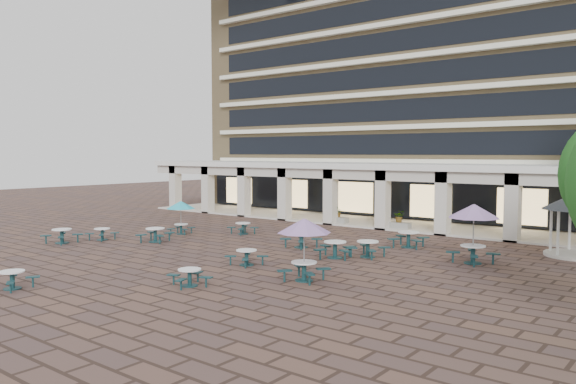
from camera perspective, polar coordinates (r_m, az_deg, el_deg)
name	(u,v)px	position (r m, az deg, el deg)	size (l,w,h in m)	color
ground	(231,251)	(29.64, -5.83, -6.01)	(120.00, 120.00, 0.00)	brown
apartment_building	(436,66)	(51.19, 14.85, 12.25)	(40.00, 15.50, 25.20)	#A1875B
retail_arcade	(373,182)	(41.16, 8.66, 0.97)	(42.00, 6.60, 4.40)	white
picnic_table_0	(62,235)	(34.50, -21.99, -4.04)	(2.08, 2.08, 0.81)	#164042
picnic_table_1	(12,278)	(23.83, -26.23, -7.86)	(1.80, 1.80, 0.69)	#164042
picnic_table_2	(247,256)	(25.91, -4.24, -6.50)	(1.72, 1.72, 0.71)	#164042
picnic_table_3	(190,276)	(22.20, -9.97, -8.38)	(1.85, 1.85, 0.67)	#164042
picnic_table_4	(181,206)	(36.05, -10.84, -1.43)	(1.81, 1.81, 2.09)	#164042
picnic_table_5	(102,233)	(34.97, -18.36, -3.97)	(1.70, 1.70, 0.69)	#164042
picnic_table_6	(304,228)	(22.45, 1.65, -3.68)	(2.18, 2.18, 2.52)	#164042
picnic_table_7	(335,248)	(27.65, 4.80, -5.69)	(2.25, 2.25, 0.83)	#164042
picnic_table_8	(155,234)	(33.35, -13.34, -4.14)	(2.22, 2.22, 0.81)	#164042
picnic_table_9	(301,239)	(30.56, 1.35, -4.75)	(2.01, 2.01, 0.82)	#164042
picnic_table_10	(408,238)	(31.31, 12.14, -4.59)	(2.14, 2.14, 0.86)	#164042
picnic_table_11	(474,213)	(27.32, 18.36, -2.07)	(2.39, 2.39, 2.76)	#164042
picnic_table_12	(243,227)	(35.71, -4.60, -3.59)	(1.85, 1.85, 0.72)	#164042
picnic_table_13	(368,247)	(28.07, 8.10, -5.59)	(1.84, 1.84, 0.81)	#164042
planter_left	(338,217)	(40.69, 5.11, -2.58)	(1.50, 0.76, 1.24)	gray
planter_right	(399,222)	(38.24, 11.25, -2.98)	(1.50, 0.86, 1.30)	gray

